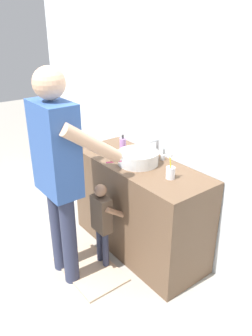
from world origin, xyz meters
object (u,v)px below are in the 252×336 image
Objects in this scene: toothbrush_cup at (170,173)px; child_toddler at (102,218)px; adult_parent at (59,162)px; soap_bottle at (123,145)px.

child_toddler is (-0.37, -0.40, -0.45)m from toothbrush_cup.
adult_parent is (-0.10, -0.30, 0.56)m from child_toddler.
toothbrush_cup is 0.12× the size of adult_parent.
toothbrush_cup is 0.85m from adult_parent.
adult_parent is at bearing -74.85° from soap_bottle.
child_toddler is at bearing -56.04° from soap_bottle.
toothbrush_cup is 0.71m from child_toddler.
soap_bottle is at bearing 123.96° from child_toddler.
adult_parent is (0.20, -0.75, 0.09)m from soap_bottle.
toothbrush_cup is at bearing 55.86° from adult_parent.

